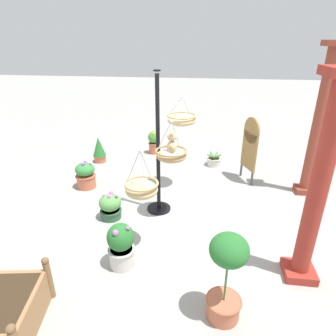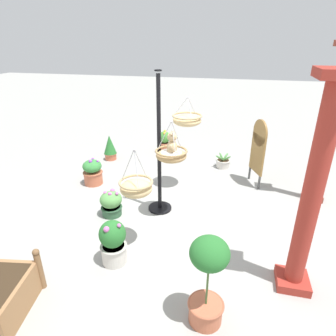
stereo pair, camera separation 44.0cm
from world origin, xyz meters
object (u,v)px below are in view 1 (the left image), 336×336
greenhouse_pillar_right (318,191)px  teddy_bear (173,145)px  hanging_basket_with_teddy (171,155)px  hanging_basket_left_high (182,119)px  greenhouse_pillar_left (317,127)px  potted_plant_broad_leaf (110,206)px  hanging_basket_right_low (142,189)px  potted_plant_trailing_ivy (99,150)px  display_pole_central (158,171)px  potted_plant_bushy_green (154,142)px  potted_plant_small_succulent (86,175)px  potted_plant_conical_shrub (121,245)px  potted_plant_tall_leafy (226,275)px  display_sign_board (250,144)px  potted_plant_flowering_red (214,160)px  wooden_planter_box (0,313)px

greenhouse_pillar_right → teddy_bear: bearing=-123.4°
hanging_basket_with_teddy → hanging_basket_left_high: 1.16m
greenhouse_pillar_left → potted_plant_broad_leaf: bearing=-68.5°
teddy_bear → hanging_basket_right_low: bearing=-20.0°
greenhouse_pillar_left → potted_plant_trailing_ivy: size_ratio=4.42×
hanging_basket_with_teddy → hanging_basket_right_low: (0.92, -0.31, -0.18)m
display_pole_central → hanging_basket_left_high: size_ratio=4.30×
hanging_basket_left_high → potted_plant_bushy_green: size_ratio=0.89×
potted_plant_bushy_green → potted_plant_trailing_ivy: 1.52m
hanging_basket_right_low → potted_plant_broad_leaf: 1.27m
hanging_basket_left_high → potted_plant_small_succulent: size_ratio=0.97×
hanging_basket_right_low → potted_plant_conical_shrub: hanging_basket_right_low is taller
greenhouse_pillar_left → greenhouse_pillar_right: bearing=-16.7°
potted_plant_small_succulent → potted_plant_conical_shrub: potted_plant_conical_shrub is taller
potted_plant_tall_leafy → display_sign_board: display_sign_board is taller
hanging_basket_with_teddy → greenhouse_pillar_right: size_ratio=0.25×
potted_plant_flowering_red → greenhouse_pillar_right: bearing=17.0°
greenhouse_pillar_left → potted_plant_broad_leaf: (1.46, -3.72, -1.19)m
hanging_basket_left_high → greenhouse_pillar_right: (2.36, 1.85, -0.19)m
teddy_bear → greenhouse_pillar_left: greenhouse_pillar_left is taller
potted_plant_conical_shrub → potted_plant_trailing_ivy: bearing=-155.8°
hanging_basket_with_teddy → hanging_basket_left_high: hanging_basket_left_high is taller
wooden_planter_box → potted_plant_conical_shrub: bearing=138.1°
greenhouse_pillar_right → potted_plant_trailing_ivy: 5.46m
hanging_basket_with_teddy → wooden_planter_box: hanging_basket_with_teddy is taller
wooden_planter_box → potted_plant_conical_shrub: potted_plant_conical_shrub is taller
potted_plant_flowering_red → potted_plant_broad_leaf: size_ratio=0.81×
hanging_basket_with_teddy → potted_plant_flowering_red: hanging_basket_with_teddy is taller
greenhouse_pillar_left → potted_plant_tall_leafy: bearing=-28.9°
potted_plant_trailing_ivy → greenhouse_pillar_right: bearing=49.4°
hanging_basket_right_low → potted_plant_broad_leaf: (-0.68, -0.75, -0.77)m
potted_plant_tall_leafy → potted_plant_flowering_red: bearing=-179.2°
display_pole_central → greenhouse_pillar_left: bearing=110.2°
hanging_basket_left_high → potted_plant_flowering_red: hanging_basket_left_high is taller
potted_plant_bushy_green → greenhouse_pillar_left: bearing=62.6°
hanging_basket_left_high → display_pole_central: bearing=-18.2°
potted_plant_trailing_ivy → hanging_basket_right_low: bearing=30.2°
greenhouse_pillar_left → potted_plant_flowering_red: greenhouse_pillar_left is taller
teddy_bear → potted_plant_small_succulent: (-0.83, -1.98, -1.08)m
display_sign_board → hanging_basket_left_high: bearing=-69.9°
hanging_basket_left_high → teddy_bear: bearing=-2.4°
hanging_basket_left_high → potted_plant_small_succulent: 2.38m
hanging_basket_right_low → display_sign_board: size_ratio=0.49×
greenhouse_pillar_left → wooden_planter_box: 5.77m
potted_plant_bushy_green → potted_plant_broad_leaf: (3.29, -0.19, -0.10)m
wooden_planter_box → potted_plant_broad_leaf: wooden_planter_box is taller
greenhouse_pillar_left → display_sign_board: bearing=-110.6°
hanging_basket_right_low → wooden_planter_box: (1.61, -1.25, -0.77)m
display_pole_central → potted_plant_bushy_green: display_pole_central is taller
wooden_planter_box → potted_plant_small_succulent: (-3.37, -0.39, 0.05)m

